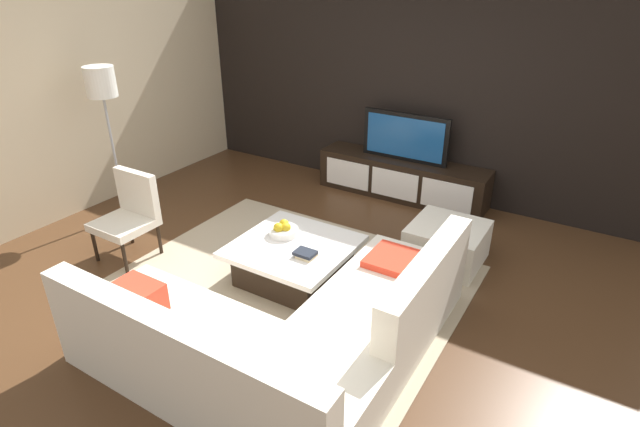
% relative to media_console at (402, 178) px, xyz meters
% --- Properties ---
extents(ground_plane, '(14.00, 14.00, 0.00)m').
position_rel_media_console_xyz_m(ground_plane, '(0.00, -2.40, -0.25)').
color(ground_plane, '#4C301C').
extents(feature_wall_back, '(6.40, 0.12, 2.80)m').
position_rel_media_console_xyz_m(feature_wall_back, '(0.00, 0.30, 1.15)').
color(feature_wall_back, black).
rests_on(feature_wall_back, ground).
extents(side_wall_left, '(0.12, 5.20, 2.80)m').
position_rel_media_console_xyz_m(side_wall_left, '(-3.20, -2.20, 1.15)').
color(side_wall_left, beige).
rests_on(side_wall_left, ground).
extents(area_rug, '(3.08, 2.56, 0.01)m').
position_rel_media_console_xyz_m(area_rug, '(-0.10, -2.40, -0.24)').
color(area_rug, tan).
rests_on(area_rug, ground).
extents(media_console, '(2.16, 0.48, 0.50)m').
position_rel_media_console_xyz_m(media_console, '(0.00, 0.00, 0.00)').
color(media_console, black).
rests_on(media_console, ground).
extents(television, '(1.10, 0.06, 0.59)m').
position_rel_media_console_xyz_m(television, '(0.00, 0.00, 0.55)').
color(television, black).
rests_on(television, media_console).
extents(sectional_couch, '(2.29, 2.36, 0.79)m').
position_rel_media_console_xyz_m(sectional_couch, '(0.50, -3.26, 0.02)').
color(sectional_couch, silver).
rests_on(sectional_couch, ground).
extents(coffee_table, '(1.04, 1.03, 0.38)m').
position_rel_media_console_xyz_m(coffee_table, '(-0.10, -2.30, -0.05)').
color(coffee_table, black).
rests_on(coffee_table, ground).
extents(accent_chair_near, '(0.53, 0.51, 0.87)m').
position_rel_media_console_xyz_m(accent_chair_near, '(-1.76, -2.75, 0.24)').
color(accent_chair_near, black).
rests_on(accent_chair_near, ground).
extents(floor_lamp, '(0.31, 0.31, 1.74)m').
position_rel_media_console_xyz_m(floor_lamp, '(-2.59, -2.22, 1.22)').
color(floor_lamp, '#A5A5AA').
rests_on(floor_lamp, ground).
extents(ottoman, '(0.70, 0.70, 0.40)m').
position_rel_media_console_xyz_m(ottoman, '(1.01, -1.23, -0.05)').
color(ottoman, silver).
rests_on(ottoman, ground).
extents(fruit_bowl, '(0.28, 0.28, 0.14)m').
position_rel_media_console_xyz_m(fruit_bowl, '(-0.28, -2.20, 0.18)').
color(fruit_bowl, silver).
rests_on(fruit_bowl, coffee_table).
extents(book_stack, '(0.18, 0.15, 0.05)m').
position_rel_media_console_xyz_m(book_stack, '(0.12, -2.42, 0.16)').
color(book_stack, '#CCB78C').
rests_on(book_stack, coffee_table).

